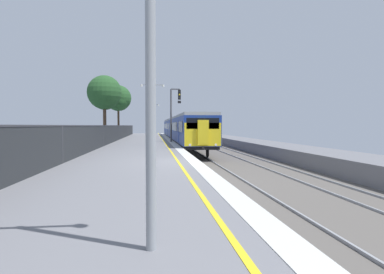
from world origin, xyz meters
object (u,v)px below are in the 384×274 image
Objects in this scene: platform_lamp_far at (153,117)px; background_tree_left at (119,99)px; platform_lamp_near at (150,18)px; commuter_train_at_platform at (180,128)px; platform_lamp_mid at (152,109)px; signal_gantry at (174,109)px; background_tree_centre at (105,94)px.

platform_lamp_far is 0.67× the size of background_tree_left.
background_tree_left is (-4.77, 42.37, 2.33)m from platform_lamp_near.
commuter_train_at_platform is at bearing -61.81° from platform_lamp_far.
background_tree_left reaches higher than platform_lamp_mid.
platform_lamp_mid reaches higher than platform_lamp_far.
background_tree_left is at bearing 103.76° from platform_lamp_mid.
commuter_train_at_platform is 10.69m from signal_gantry.
background_tree_left reaches higher than signal_gantry.
signal_gantry reaches higher than platform_lamp_near.
background_tree_centre is (-5.88, 13.86, 2.48)m from platform_lamp_mid.
background_tree_centre reaches higher than platform_lamp_mid.
platform_lamp_near reaches higher than platform_lamp_far.
background_tree_centre is at bearing -166.54° from commuter_train_at_platform.
platform_lamp_near is at bearing -95.30° from commuter_train_at_platform.
platform_lamp_far is (0.00, 22.89, -0.10)m from platform_lamp_mid.
platform_lamp_near is 0.70× the size of background_tree_left.
background_tree_left is (-8.39, 3.34, 4.15)m from commuter_train_at_platform.
background_tree_left is (-4.77, -3.41, 2.44)m from platform_lamp_far.
commuter_train_at_platform is at bearing 13.46° from background_tree_centre.
platform_lamp_near is at bearing -94.25° from signal_gantry.
platform_lamp_far is at bearing 56.91° from background_tree_centre.
background_tree_centre reaches higher than background_tree_left.
background_tree_centre is at bearing 134.71° from signal_gantry.
platform_lamp_near is at bearing -90.00° from platform_lamp_far.
platform_lamp_mid is 15.26m from background_tree_centre.
background_tree_centre is (-1.11, -5.62, 0.14)m from background_tree_left.
platform_lamp_near is (-2.13, -28.65, -0.29)m from signal_gantry.
platform_lamp_near is at bearing -90.00° from platform_lamp_mid.
background_tree_centre reaches higher than platform_lamp_far.
commuter_train_at_platform is 7.85m from platform_lamp_far.
platform_lamp_mid is 1.04× the size of platform_lamp_far.
platform_lamp_far is at bearing 118.19° from commuter_train_at_platform.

